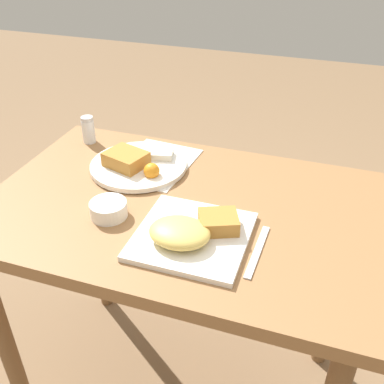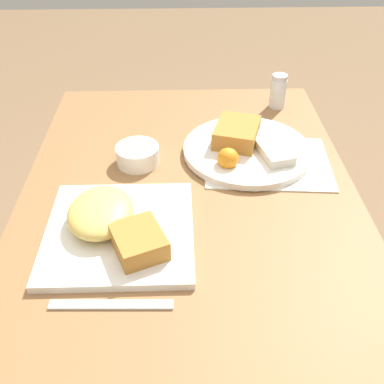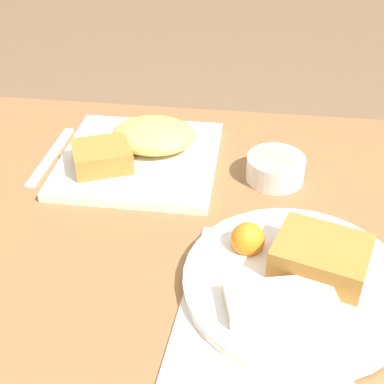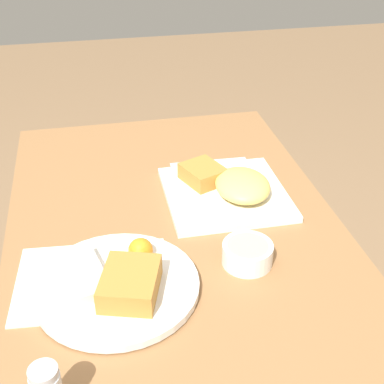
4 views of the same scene
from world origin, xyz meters
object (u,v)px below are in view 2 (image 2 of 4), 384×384
plate_square_near (115,225)px  plate_oval_far (246,146)px  salt_shaker (278,93)px  sauce_ramekin (138,154)px  butter_knife (111,305)px

plate_square_near → plate_oval_far: (-0.25, 0.25, -0.00)m
plate_oval_far → salt_shaker: (-0.22, 0.11, 0.02)m
plate_square_near → sauce_ramekin: (-0.22, 0.02, -0.00)m
sauce_ramekin → butter_knife: 0.37m
plate_oval_far → butter_knife: size_ratio=1.51×
plate_oval_far → butter_knife: bearing=-31.7°
sauce_ramekin → plate_square_near: bearing=-6.4°
butter_knife → sauce_ramekin: bearing=89.2°
sauce_ramekin → butter_knife: bearing=-2.5°
plate_oval_far → plate_square_near: bearing=-45.8°
butter_knife → plate_square_near: bearing=94.9°
plate_oval_far → sauce_ramekin: (0.03, -0.23, 0.00)m
sauce_ramekin → salt_shaker: 0.42m
plate_oval_far → sauce_ramekin: plate_oval_far is taller
salt_shaker → plate_oval_far: bearing=-26.4°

